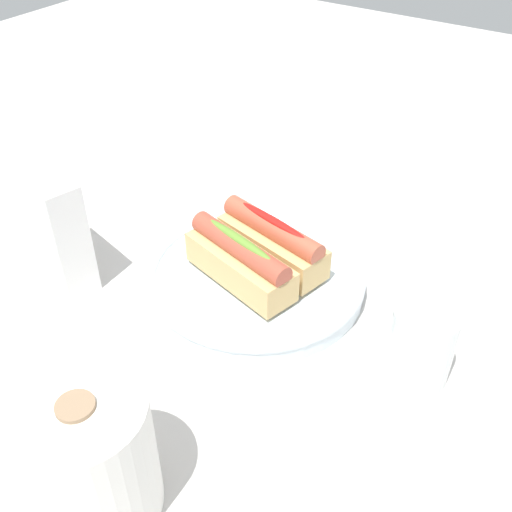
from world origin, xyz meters
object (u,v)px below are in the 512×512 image
object	(u,v)px
serving_bowl	(256,277)
napkin_box	(53,228)
hotdog_back	(240,261)
water_glass	(421,347)
hotdog_front	(271,241)
paper_towel_roll	(90,458)

from	to	relation	value
serving_bowl	napkin_box	xyz separation A→B (m)	(0.22, 0.12, 0.06)
hotdog_back	water_glass	size ratio (longest dim) A/B	1.75
water_glass	hotdog_back	bearing A→B (deg)	0.37
hotdog_back	napkin_box	bearing A→B (deg)	23.32
water_glass	napkin_box	world-z (taller)	napkin_box
serving_bowl	hotdog_front	world-z (taller)	hotdog_front
hotdog_front	paper_towel_roll	size ratio (longest dim) A/B	1.17
hotdog_back	paper_towel_roll	distance (m)	0.30
serving_bowl	hotdog_back	xyz separation A→B (m)	(0.00, 0.03, 0.04)
serving_bowl	hotdog_front	distance (m)	0.05
water_glass	paper_towel_roll	distance (m)	0.34
hotdog_front	paper_towel_roll	xyz separation A→B (m)	(-0.04, 0.35, 0.01)
hotdog_front	napkin_box	world-z (taller)	napkin_box
napkin_box	hotdog_back	bearing A→B (deg)	-142.65
serving_bowl	hotdog_front	bearing A→B (deg)	-100.27
hotdog_front	napkin_box	size ratio (longest dim) A/B	1.05
serving_bowl	paper_towel_roll	distance (m)	0.33
hotdog_back	paper_towel_roll	bearing A→B (deg)	100.37
hotdog_front	water_glass	distance (m)	0.22
hotdog_front	napkin_box	bearing A→B (deg)	33.19
serving_bowl	napkin_box	distance (m)	0.26
hotdog_back	serving_bowl	bearing A→B (deg)	-100.27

